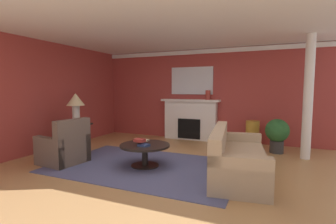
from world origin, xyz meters
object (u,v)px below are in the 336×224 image
object	(u,v)px
vase_tall_corner	(252,134)
fireplace	(190,121)
vase_mantel_right	(208,95)
side_table	(77,136)
armchair_near_window	(64,149)
potted_plant	(277,133)
coffee_table	(145,150)
mantel_mirror	(192,81)
table_lamp	(76,102)
sofa	(236,160)

from	to	relation	value
vase_tall_corner	fireplace	bearing A→B (deg)	170.75
fireplace	vase_mantel_right	world-z (taller)	vase_mantel_right
fireplace	side_table	bearing A→B (deg)	-130.39
armchair_near_window	potted_plant	size ratio (longest dim) A/B	1.14
vase_mantel_right	side_table	bearing A→B (deg)	-137.51
coffee_table	potted_plant	distance (m)	3.30
potted_plant	coffee_table	bearing A→B (deg)	-137.80
mantel_mirror	vase_mantel_right	distance (m)	0.72
side_table	vase_tall_corner	size ratio (longest dim) A/B	0.99
table_lamp	vase_mantel_right	xyz separation A→B (m)	(2.68, 2.46, 0.15)
mantel_mirror	potted_plant	size ratio (longest dim) A/B	1.58
fireplace	sofa	xyz separation A→B (m)	(1.77, -2.76, -0.29)
armchair_near_window	vase_mantel_right	distance (m)	4.14
mantel_mirror	armchair_near_window	world-z (taller)	mantel_mirror
table_lamp	fireplace	bearing A→B (deg)	49.61
sofa	potted_plant	bearing A→B (deg)	71.93
sofa	vase_tall_corner	xyz separation A→B (m)	(0.07, 2.46, 0.06)
potted_plant	table_lamp	bearing A→B (deg)	-158.39
potted_plant	vase_mantel_right	bearing A→B (deg)	161.13
armchair_near_window	vase_mantel_right	xyz separation A→B (m)	(2.21, 3.34, 1.07)
fireplace	vase_tall_corner	bearing A→B (deg)	-9.25
coffee_table	table_lamp	distance (m)	2.34
coffee_table	vase_mantel_right	xyz separation A→B (m)	(0.55, 2.86, 1.04)
mantel_mirror	vase_mantel_right	bearing A→B (deg)	-17.18
table_lamp	vase_mantel_right	world-z (taller)	vase_mantel_right
coffee_table	sofa	bearing A→B (deg)	4.75
coffee_table	fireplace	bearing A→B (deg)	89.95
fireplace	armchair_near_window	distance (m)	3.78
sofa	armchair_near_window	bearing A→B (deg)	-169.69
vase_tall_corner	armchair_near_window	bearing A→B (deg)	-138.58
sofa	coffee_table	bearing A→B (deg)	-175.25
armchair_near_window	coffee_table	size ratio (longest dim) A/B	0.95
mantel_mirror	vase_tall_corner	world-z (taller)	mantel_mirror
fireplace	vase_mantel_right	bearing A→B (deg)	-5.16
vase_mantel_right	coffee_table	bearing A→B (deg)	-100.93
armchair_near_window	side_table	bearing A→B (deg)	118.47
mantel_mirror	fireplace	bearing A→B (deg)	-90.00
sofa	vase_mantel_right	bearing A→B (deg)	114.13
side_table	table_lamp	size ratio (longest dim) A/B	0.93
table_lamp	armchair_near_window	bearing A→B (deg)	-61.53
armchair_near_window	coffee_table	world-z (taller)	armchair_near_window
mantel_mirror	sofa	size ratio (longest dim) A/B	0.60
side_table	potted_plant	size ratio (longest dim) A/B	0.84
coffee_table	vase_mantel_right	size ratio (longest dim) A/B	3.60
potted_plant	fireplace	bearing A→B (deg)	164.09
side_table	vase_mantel_right	world-z (taller)	vase_mantel_right
sofa	fireplace	bearing A→B (deg)	122.58
armchair_near_window	sofa	bearing A→B (deg)	10.31
table_lamp	potted_plant	bearing A→B (deg)	21.61
vase_mantel_right	potted_plant	distance (m)	2.18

